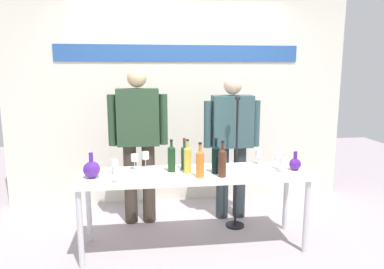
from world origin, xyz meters
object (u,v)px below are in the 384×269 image
at_px(wine_glass_right_0, 279,158).
at_px(microphone_stand, 236,185).
at_px(wine_bottle_0, 187,159).
at_px(wine_bottle_3, 200,163).
at_px(presenter_right, 232,138).
at_px(display_table, 194,179).
at_px(wine_glass_left_1, 145,156).
at_px(wine_bottle_4, 184,156).
at_px(decanter_blue_right, 295,164).
at_px(presenter_left, 138,135).
at_px(wine_glass_left_3, 134,158).
at_px(decanter_blue_left, 92,169).
at_px(wine_bottle_1, 216,158).
at_px(wine_bottle_2, 222,162).
at_px(wine_bottle_5, 172,158).
at_px(wine_glass_right_1, 259,153).
at_px(wine_glass_left_0, 115,171).
at_px(wine_glass_left_2, 114,164).
at_px(wine_glass_right_2, 283,161).

relative_size(wine_glass_right_0, microphone_stand, 0.11).
height_order(wine_bottle_0, wine_bottle_3, same).
height_order(presenter_right, wine_glass_right_0, presenter_right).
relative_size(display_table, wine_glass_left_1, 13.74).
relative_size(wine_bottle_4, microphone_stand, 0.21).
xyz_separation_m(decanter_blue_right, wine_bottle_4, (-1.04, 0.16, 0.07)).
bearing_deg(wine_glass_left_1, wine_glass_right_0, -10.96).
height_order(presenter_left, wine_bottle_4, presenter_left).
height_order(display_table, wine_glass_left_3, wine_glass_left_3).
relative_size(decanter_blue_left, wine_bottle_1, 0.69).
bearing_deg(decanter_blue_left, wine_bottle_2, -6.30).
bearing_deg(decanter_blue_right, decanter_blue_left, 180.00).
bearing_deg(display_table, wine_bottle_5, 164.17).
distance_m(presenter_right, wine_glass_left_3, 1.17).
distance_m(wine_bottle_3, wine_bottle_4, 0.30).
distance_m(wine_bottle_0, wine_bottle_5, 0.16).
xyz_separation_m(wine_glass_left_1, microphone_stand, (0.95, 0.14, -0.38)).
distance_m(presenter_left, wine_glass_right_0, 1.50).
distance_m(decanter_blue_right, wine_bottle_3, 0.94).
bearing_deg(wine_bottle_0, wine_glass_left_3, 159.23).
height_order(wine_glass_left_1, wine_glass_left_3, wine_glass_left_1).
xyz_separation_m(display_table, wine_bottle_1, (0.19, -0.05, 0.21)).
xyz_separation_m(decanter_blue_left, microphone_stand, (1.42, 0.43, -0.35)).
bearing_deg(display_table, wine_glass_right_1, 16.87).
height_order(wine_bottle_1, wine_bottle_2, wine_bottle_1).
distance_m(wine_glass_left_0, wine_glass_left_1, 0.54).
bearing_deg(presenter_right, wine_bottle_2, -109.14).
distance_m(display_table, wine_glass_left_0, 0.76).
relative_size(wine_bottle_5, wine_glass_left_3, 2.02).
bearing_deg(presenter_left, wine_glass_right_0, -26.22).
height_order(decanter_blue_left, decanter_blue_right, decanter_blue_left).
bearing_deg(wine_glass_right_0, wine_glass_left_2, 178.01).
height_order(display_table, wine_bottle_5, wine_bottle_5).
relative_size(presenter_left, wine_bottle_0, 5.35).
height_order(display_table, wine_glass_right_1, wine_glass_right_1).
height_order(wine_bottle_1, wine_glass_right_2, wine_bottle_1).
bearing_deg(wine_glass_left_1, wine_bottle_5, -37.02).
distance_m(presenter_right, wine_bottle_4, 0.80).
xyz_separation_m(wine_bottle_3, wine_glass_right_0, (0.79, 0.16, -0.02)).
relative_size(decanter_blue_right, wine_glass_left_3, 1.20).
distance_m(wine_bottle_1, wine_glass_right_1, 0.56).
xyz_separation_m(presenter_right, wine_glass_left_2, (-1.25, -0.60, -0.09)).
relative_size(wine_bottle_1, wine_glass_right_1, 2.19).
relative_size(wine_bottle_4, wine_glass_right_2, 2.12).
xyz_separation_m(wine_glass_left_1, wine_glass_right_1, (1.14, -0.03, -0.00)).
distance_m(display_table, wine_glass_left_2, 0.75).
bearing_deg(wine_glass_right_2, wine_bottle_2, -173.86).
bearing_deg(wine_glass_right_2, microphone_stand, 122.49).
relative_size(wine_bottle_3, wine_glass_left_2, 2.33).
bearing_deg(wine_glass_left_1, decanter_blue_right, -11.42).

